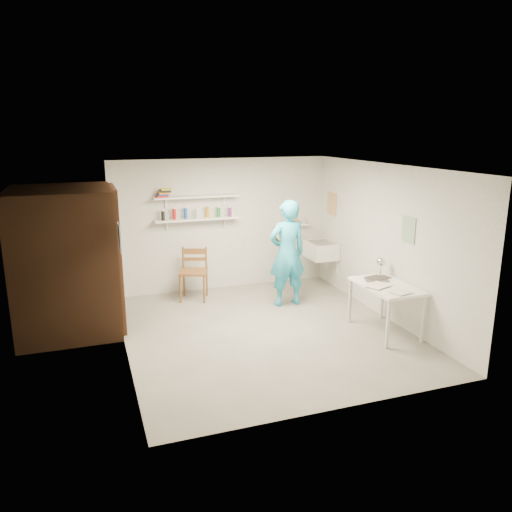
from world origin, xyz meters
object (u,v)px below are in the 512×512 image
object	(u,v)px
belfast_sink	(321,250)
desk_lamp	(381,262)
man	(287,253)
wooden_chair	(193,272)
wall_clock	(283,233)
work_table	(385,309)

from	to	relation	value
belfast_sink	desk_lamp	world-z (taller)	desk_lamp
desk_lamp	man	bearing A→B (deg)	133.41
wooden_chair	desk_lamp	world-z (taller)	desk_lamp
wall_clock	work_table	xyz separation A→B (m)	(0.88, -1.79, -0.83)
man	desk_lamp	xyz separation A→B (m)	(1.07, -1.14, 0.05)
wall_clock	belfast_sink	bearing A→B (deg)	24.92
belfast_sink	wooden_chair	distance (m)	2.44
wooden_chair	work_table	xyz separation A→B (m)	(2.32, -2.35, -0.14)
desk_lamp	belfast_sink	bearing A→B (deg)	92.14
belfast_sink	work_table	bearing A→B (deg)	-92.73
desk_lamp	work_table	bearing A→B (deg)	-112.42
man	desk_lamp	bearing A→B (deg)	130.77
wooden_chair	belfast_sink	bearing A→B (deg)	19.56
belfast_sink	wall_clock	world-z (taller)	wall_clock
wall_clock	desk_lamp	bearing A→B (deg)	-54.50
man	wooden_chair	distance (m)	1.67
wooden_chair	work_table	bearing A→B (deg)	-24.84
work_table	desk_lamp	world-z (taller)	desk_lamp
desk_lamp	wall_clock	bearing A→B (deg)	128.14
man	wall_clock	bearing A→B (deg)	-95.28
man	desk_lamp	size ratio (longest dim) A/B	13.16
belfast_sink	work_table	distance (m)	2.34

